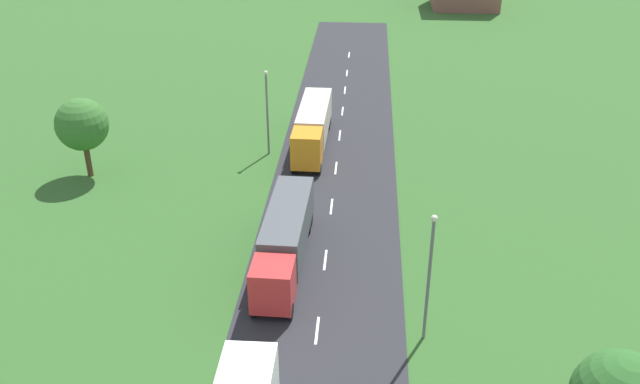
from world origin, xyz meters
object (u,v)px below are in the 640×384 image
object	(u,v)px
lamppost_third	(267,108)
tree_elm	(82,125)
truck_third	(313,126)
truck_second	(285,237)
lamppost_second	(429,272)

from	to	relation	value
lamppost_third	tree_elm	distance (m)	15.03
truck_third	tree_elm	world-z (taller)	tree_elm
truck_second	truck_third	bearing A→B (deg)	89.18
truck_third	lamppost_second	bearing A→B (deg)	-71.94
lamppost_second	lamppost_third	world-z (taller)	lamppost_second
truck_third	lamppost_third	size ratio (longest dim) A/B	1.62
lamppost_second	lamppost_third	bearing A→B (deg)	116.89
truck_second	tree_elm	xyz separation A→B (m)	(-17.52, 11.72, 2.46)
truck_third	lamppost_third	world-z (taller)	lamppost_third
truck_second	tree_elm	world-z (taller)	tree_elm
lamppost_second	truck_second	bearing A→B (deg)	142.04
truck_third	tree_elm	distance (m)	19.29
truck_third	truck_second	bearing A→B (deg)	-90.82
lamppost_third	lamppost_second	bearing A→B (deg)	-63.11
truck_third	lamppost_third	xyz separation A→B (m)	(-3.74, -1.72, 2.20)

